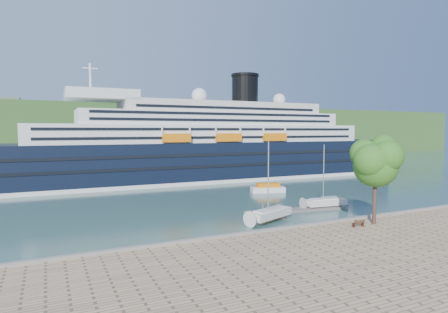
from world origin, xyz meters
TOP-DOWN VIEW (x-y plane):
  - ground at (0.00, 0.00)m, footprint 400.00×400.00m
  - far_hillside at (0.00, 145.00)m, footprint 400.00×50.00m
  - quay_coping at (0.00, -0.20)m, footprint 220.00×0.50m
  - cruise_ship at (3.55, 52.06)m, footprint 123.70×19.41m
  - park_bench at (2.24, -3.24)m, footprint 1.61×0.84m
  - promenade_tree at (5.12, -3.01)m, footprint 7.26×7.26m
  - floating_pontoon at (3.45, 10.93)m, footprint 17.04×4.52m
  - sailboat_white_near at (-3.69, 7.16)m, footprint 8.53×5.24m
  - sailboat_white_far at (9.17, 10.63)m, footprint 7.92×3.03m
  - tender_launch at (9.08, 28.19)m, footprint 7.36×4.22m

SIDE VIEW (x-z plane):
  - ground at x=0.00m, z-range 0.00..0.00m
  - floating_pontoon at x=3.45m, z-range 0.00..0.38m
  - tender_launch at x=9.08m, z-range 0.00..1.93m
  - quay_coping at x=0.00m, z-range 1.00..1.30m
  - park_bench at x=2.24m, z-range 1.00..1.98m
  - sailboat_white_far at x=9.17m, z-range 0.00..9.98m
  - sailboat_white_near at x=-3.69m, z-range 0.00..10.69m
  - promenade_tree at x=5.12m, z-range 1.00..13.03m
  - far_hillside at x=0.00m, z-range 0.00..24.00m
  - cruise_ship at x=3.55m, z-range 0.00..27.73m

